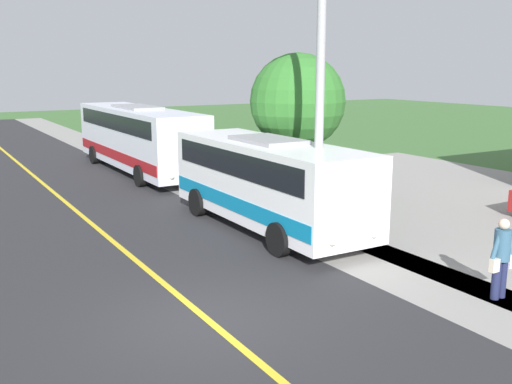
# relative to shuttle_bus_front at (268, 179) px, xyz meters

# --- Properties ---
(ground_plane) EXTENTS (120.00, 120.00, 0.00)m
(ground_plane) POSITION_rel_shuttle_bus_front_xyz_m (4.49, 5.02, -1.52)
(ground_plane) COLOR #3D6633
(road_surface) EXTENTS (8.00, 100.00, 0.01)m
(road_surface) POSITION_rel_shuttle_bus_front_xyz_m (4.49, 5.02, -1.51)
(road_surface) COLOR #28282B
(road_surface) RESTS_ON ground
(sidewalk) EXTENTS (2.40, 100.00, 0.01)m
(sidewalk) POSITION_rel_shuttle_bus_front_xyz_m (-0.71, 5.02, -1.51)
(sidewalk) COLOR gray
(sidewalk) RESTS_ON ground
(road_centre_line) EXTENTS (0.16, 100.00, 0.00)m
(road_centre_line) POSITION_rel_shuttle_bus_front_xyz_m (4.49, 5.02, -1.51)
(road_centre_line) COLOR gold
(road_centre_line) RESTS_ON ground
(shuttle_bus_front) EXTENTS (2.62, 8.08, 2.74)m
(shuttle_bus_front) POSITION_rel_shuttle_bus_front_xyz_m (0.00, 0.00, 0.00)
(shuttle_bus_front) COLOR white
(shuttle_bus_front) RESTS_ON ground
(transit_bus_rear) EXTENTS (2.62, 11.15, 3.06)m
(transit_bus_rear) POSITION_rel_shuttle_bus_front_xyz_m (-0.00, -11.45, 0.17)
(transit_bus_rear) COLOR silver
(transit_bus_rear) RESTS_ON ground
(pedestrian_with_bags) EXTENTS (0.72, 0.34, 1.73)m
(pedestrian_with_bags) POSITION_rel_shuttle_bus_front_xyz_m (-1.28, 7.19, -0.59)
(pedestrian_with_bags) COLOR #1E2347
(pedestrian_with_bags) RESTS_ON ground
(street_light_pole) EXTENTS (1.97, 0.24, 8.25)m
(street_light_pole) POSITION_rel_shuttle_bus_front_xyz_m (-0.39, 1.81, 3.02)
(street_light_pole) COLOR #9E9EA3
(street_light_pole) RESTS_ON ground
(tree_curbside) EXTENTS (3.40, 3.40, 5.30)m
(tree_curbside) POSITION_rel_shuttle_bus_front_xyz_m (-2.91, -2.73, 2.06)
(tree_curbside) COLOR #4C3826
(tree_curbside) RESTS_ON ground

